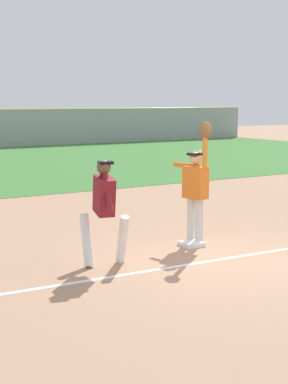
# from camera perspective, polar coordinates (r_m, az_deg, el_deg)

# --- Properties ---
(ground_plane) EXTENTS (77.76, 77.76, 0.00)m
(ground_plane) POSITION_cam_1_polar(r_m,az_deg,el_deg) (10.32, 7.87, -6.49)
(ground_plane) COLOR tan
(first_base) EXTENTS (0.40, 0.40, 0.08)m
(first_base) POSITION_cam_1_polar(r_m,az_deg,el_deg) (11.34, 4.44, -4.84)
(first_base) COLOR white
(first_base) RESTS_ON ground_plane
(fielder) EXTENTS (0.35, 0.89, 2.28)m
(fielder) POSITION_cam_1_polar(r_m,az_deg,el_deg) (11.37, 4.88, 0.74)
(fielder) COLOR silver
(fielder) RESTS_ON ground_plane
(runner) EXTENTS (0.75, 0.84, 1.72)m
(runner) POSITION_cam_1_polar(r_m,az_deg,el_deg) (9.85, -3.72, -1.22)
(runner) COLOR white
(runner) RESTS_ON ground_plane
(baseball) EXTENTS (0.07, 0.07, 0.07)m
(baseball) POSITION_cam_1_polar(r_m,az_deg,el_deg) (11.29, 5.22, 3.73)
(baseball) COLOR white
(parked_car_tan) EXTENTS (4.57, 2.47, 1.25)m
(parked_car_tan) POSITION_cam_1_polar(r_m,az_deg,el_deg) (38.90, -12.01, 5.54)
(parked_car_tan) COLOR tan
(parked_car_tan) RESTS_ON ground_plane
(parked_car_blue) EXTENTS (4.46, 2.23, 1.25)m
(parked_car_blue) POSITION_cam_1_polar(r_m,az_deg,el_deg) (40.67, -4.22, 5.84)
(parked_car_blue) COLOR #23389E
(parked_car_blue) RESTS_ON ground_plane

